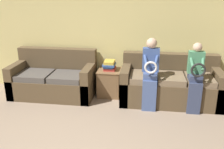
{
  "coord_description": "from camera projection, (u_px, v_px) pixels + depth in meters",
  "views": [
    {
      "loc": [
        1.01,
        -2.07,
        2.11
      ],
      "look_at": [
        0.46,
        1.8,
        0.77
      ],
      "focal_mm": 40.0,
      "sensor_mm": 36.0,
      "label": 1
    }
  ],
  "objects": [
    {
      "name": "wall_back",
      "position": [
        99.0,
        32.0,
        5.18
      ],
      "size": [
        7.95,
        0.06,
        2.55
      ],
      "color": "#DBCC7F",
      "rests_on": "ground_plane"
    },
    {
      "name": "couch_main",
      "position": [
        170.0,
        85.0,
        4.87
      ],
      "size": [
        1.88,
        0.86,
        0.9
      ],
      "color": "brown",
      "rests_on": "ground_plane"
    },
    {
      "name": "couch_side",
      "position": [
        54.0,
        80.0,
        5.18
      ],
      "size": [
        1.67,
        0.86,
        0.93
      ],
      "color": "brown",
      "rests_on": "ground_plane"
    },
    {
      "name": "child_left_seated",
      "position": [
        150.0,
        71.0,
        4.47
      ],
      "size": [
        0.3,
        0.38,
        1.3
      ],
      "color": "#475B8E",
      "rests_on": "ground_plane"
    },
    {
      "name": "child_right_seated",
      "position": [
        196.0,
        75.0,
        4.37
      ],
      "size": [
        0.27,
        0.37,
        1.24
      ],
      "color": "#384260",
      "rests_on": "ground_plane"
    },
    {
      "name": "side_shelf",
      "position": [
        109.0,
        82.0,
        5.18
      ],
      "size": [
        0.47,
        0.51,
        0.55
      ],
      "color": "brown",
      "rests_on": "ground_plane"
    },
    {
      "name": "book_stack",
      "position": [
        109.0,
        65.0,
        5.06
      ],
      "size": [
        0.25,
        0.31,
        0.19
      ],
      "color": "#BC3833",
      "rests_on": "side_shelf"
    }
  ]
}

